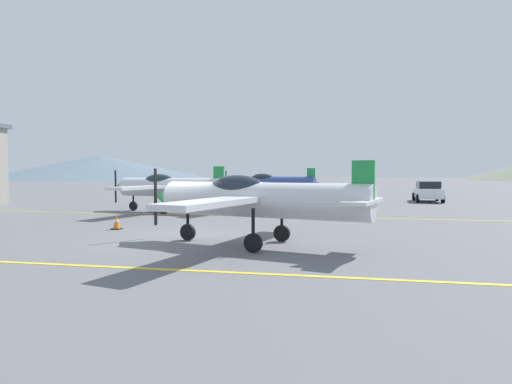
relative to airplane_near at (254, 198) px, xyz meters
The scene contains 9 objects.
ground_plane 3.39m from the airplane_near, 161.23° to the left, with size 400.00×400.00×0.00m, color slate.
apron_line_near 4.97m from the airplane_near, 127.37° to the right, with size 80.00×0.16×0.01m, color yellow.
apron_line_far 9.69m from the airplane_near, 107.49° to the left, with size 80.00×0.16×0.01m, color yellow.
airplane_near is the anchor object (origin of this frame).
airplane_mid 12.81m from the airplane_near, 124.77° to the left, with size 7.77×8.85×2.66m.
airplane_far 21.27m from the airplane_near, 98.15° to the left, with size 7.76×8.87×2.66m.
car_sedan 24.92m from the airplane_near, 67.91° to the left, with size 2.19×4.38×1.62m.
traffic_cone_front 6.99m from the airplane_near, 156.05° to the left, with size 0.36×0.36×0.59m.
hill_left 143.19m from the airplane_near, 122.77° to the left, with size 76.40×76.40×7.98m, color slate.
Camera 1 is at (5.61, -14.42, 2.31)m, focal length 30.63 mm.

